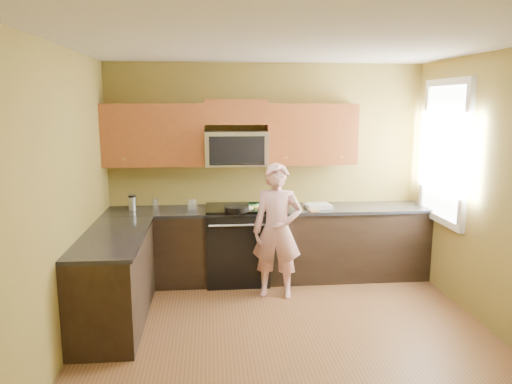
{
  "coord_description": "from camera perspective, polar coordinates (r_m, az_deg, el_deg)",
  "views": [
    {
      "loc": [
        -0.71,
        -4.15,
        2.21
      ],
      "look_at": [
        -0.2,
        1.3,
        1.2
      ],
      "focal_mm": 34.02,
      "sensor_mm": 36.0,
      "label": 1
    }
  ],
  "objects": [
    {
      "name": "napkin_b",
      "position": [
        6.08,
        6.14,
        -1.53
      ],
      "size": [
        0.15,
        0.16,
        0.07
      ],
      "primitive_type": "ellipsoid",
      "rotation": [
        0.0,
        0.0,
        -0.25
      ],
      "color": "silver",
      "rests_on": "countertop_back"
    },
    {
      "name": "floor",
      "position": [
        4.75,
        4.05,
        -17.27
      ],
      "size": [
        4.0,
        4.0,
        0.0
      ],
      "primitive_type": "plane",
      "color": "brown",
      "rests_on": "ground"
    },
    {
      "name": "stove",
      "position": [
        6.08,
        -2.22,
        -6.12
      ],
      "size": [
        0.76,
        0.65,
        0.95
      ],
      "primitive_type": null,
      "color": "black",
      "rests_on": "floor"
    },
    {
      "name": "microwave",
      "position": [
        6.0,
        -2.35,
        3.18
      ],
      "size": [
        0.76,
        0.4,
        0.42
      ],
      "primitive_type": null,
      "color": "silver",
      "rests_on": "wall_back"
    },
    {
      "name": "dish_towel",
      "position": [
        6.08,
        7.32,
        -1.64
      ],
      "size": [
        0.33,
        0.28,
        0.05
      ],
      "primitive_type": "cube",
      "rotation": [
        0.0,
        0.0,
        0.15
      ],
      "color": "white",
      "rests_on": "countertop_back"
    },
    {
      "name": "upper_cab_right",
      "position": [
        6.16,
        6.41,
        3.3
      ],
      "size": [
        1.12,
        0.33,
        0.75
      ],
      "primitive_type": null,
      "color": "brown",
      "rests_on": "wall_back"
    },
    {
      "name": "woman",
      "position": [
        5.54,
        2.5,
        -4.58
      ],
      "size": [
        0.63,
        0.48,
        1.55
      ],
      "primitive_type": "imported",
      "rotation": [
        0.0,
        0.0,
        -0.2
      ],
      "color": "#E0707B",
      "rests_on": "floor"
    },
    {
      "name": "countertop_left",
      "position": [
        5.02,
        -16.47,
        -5.1
      ],
      "size": [
        0.62,
        1.6,
        0.04
      ],
      "primitive_type": "cube",
      "color": "black",
      "rests_on": "cabinet_left_run"
    },
    {
      "name": "wall_right",
      "position": [
        5.03,
        27.37,
        -0.57
      ],
      "size": [
        0.0,
        4.0,
        4.0
      ],
      "primitive_type": "plane",
      "rotation": [
        1.57,
        0.0,
        -1.57
      ],
      "color": "olive",
      "rests_on": "ground"
    },
    {
      "name": "upper_cab_over_mw",
      "position": [
        5.99,
        -2.41,
        9.4
      ],
      "size": [
        0.76,
        0.33,
        0.3
      ],
      "primitive_type": "cube",
      "color": "brown",
      "rests_on": "wall_back"
    },
    {
      "name": "wall_left",
      "position": [
        4.43,
        -22.18,
        -1.52
      ],
      "size": [
        0.0,
        4.0,
        4.0
      ],
      "primitive_type": "plane",
      "rotation": [
        1.57,
        0.0,
        1.57
      ],
      "color": "olive",
      "rests_on": "ground"
    },
    {
      "name": "frying_pan",
      "position": [
        5.72,
        -2.27,
        -2.28
      ],
      "size": [
        0.33,
        0.53,
        0.07
      ],
      "primitive_type": null,
      "rotation": [
        0.0,
        0.0,
        0.07
      ],
      "color": "black",
      "rests_on": "stove"
    },
    {
      "name": "countertop_back",
      "position": [
        6.02,
        1.55,
        -2.11
      ],
      "size": [
        4.0,
        0.62,
        0.04
      ],
      "primitive_type": "cube",
      "color": "black",
      "rests_on": "cabinet_back_run"
    },
    {
      "name": "glass_a",
      "position": [
        6.11,
        -11.73,
        -1.39
      ],
      "size": [
        0.08,
        0.08,
        0.12
      ],
      "primitive_type": "cylinder",
      "rotation": [
        0.0,
        0.0,
        -0.19
      ],
      "color": "silver",
      "rests_on": "countertop_back"
    },
    {
      "name": "glass_c",
      "position": [
        5.99,
        -7.76,
        -1.49
      ],
      "size": [
        0.09,
        0.09,
        0.12
      ],
      "primitive_type": "cylinder",
      "rotation": [
        0.0,
        0.0,
        -0.34
      ],
      "color": "silver",
      "rests_on": "countertop_back"
    },
    {
      "name": "glass_b",
      "position": [
        6.03,
        -7.32,
        -1.41
      ],
      "size": [
        0.08,
        0.08,
        0.12
      ],
      "primitive_type": "cylinder",
      "rotation": [
        0.0,
        0.0,
        -0.17
      ],
      "color": "silver",
      "rests_on": "countertop_back"
    },
    {
      "name": "toast_slice",
      "position": [
        5.9,
        6.75,
        -2.17
      ],
      "size": [
        0.13,
        0.13,
        0.01
      ],
      "primitive_type": "cube",
      "rotation": [
        0.0,
        0.0,
        0.24
      ],
      "color": "#B27F47",
      "rests_on": "countertop_back"
    },
    {
      "name": "cabinet_back_run",
      "position": [
        6.15,
        1.52,
        -6.27
      ],
      "size": [
        4.0,
        0.6,
        0.88
      ],
      "primitive_type": "cube",
      "color": "black",
      "rests_on": "floor"
    },
    {
      "name": "cabinet_left_run",
      "position": [
        5.16,
        -16.32,
        -10.03
      ],
      "size": [
        0.6,
        1.6,
        0.88
      ],
      "primitive_type": "cube",
      "color": "black",
      "rests_on": "floor"
    },
    {
      "name": "butter_tub",
      "position": [
        5.98,
        -0.29,
        -2.0
      ],
      "size": [
        0.18,
        0.18,
        0.1
      ],
      "primitive_type": null,
      "rotation": [
        0.0,
        0.0,
        -0.34
      ],
      "color": "yellow",
      "rests_on": "countertop_back"
    },
    {
      "name": "upper_cab_left",
      "position": [
        6.07,
        -11.76,
        3.04
      ],
      "size": [
        1.22,
        0.33,
        0.75
      ],
      "primitive_type": null,
      "color": "brown",
      "rests_on": "wall_back"
    },
    {
      "name": "wall_back",
      "position": [
        6.25,
        1.23,
        2.54
      ],
      "size": [
        4.0,
        0.0,
        4.0
      ],
      "primitive_type": "plane",
      "rotation": [
        1.57,
        0.0,
        0.0
      ],
      "color": "olive",
      "rests_on": "ground"
    },
    {
      "name": "travel_mug",
      "position": [
        6.08,
        -14.3,
        -2.13
      ],
      "size": [
        0.11,
        0.11,
        0.19
      ],
      "primitive_type": null,
      "rotation": [
        0.0,
        0.0,
        0.36
      ],
      "color": "silver",
      "rests_on": "countertop_back"
    },
    {
      "name": "napkin_a",
      "position": [
        5.87,
        -0.87,
        -1.93
      ],
      "size": [
        0.14,
        0.15,
        0.06
      ],
      "primitive_type": "ellipsoid",
      "rotation": [
        0.0,
        0.0,
        -0.34
      ],
      "color": "silver",
      "rests_on": "countertop_back"
    },
    {
      "name": "window",
      "position": [
        6.01,
        21.32,
        4.4
      ],
      "size": [
        0.06,
        1.06,
        1.66
      ],
      "primitive_type": null,
      "color": "white",
      "rests_on": "wall_right"
    },
    {
      "name": "wall_front",
      "position": [
        2.42,
        12.31,
        -10.57
      ],
      "size": [
        4.0,
        0.0,
        4.0
      ],
      "primitive_type": "plane",
      "rotation": [
        -1.57,
        0.0,
        0.0
      ],
      "color": "olive",
      "rests_on": "ground"
    },
    {
      "name": "ceiling",
      "position": [
        4.24,
        4.54,
        17.08
      ],
      "size": [
        4.0,
        4.0,
        0.0
      ],
      "primitive_type": "plane",
      "rotation": [
        3.14,
        0.0,
        0.0
      ],
      "color": "white",
      "rests_on": "ground"
    }
  ]
}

